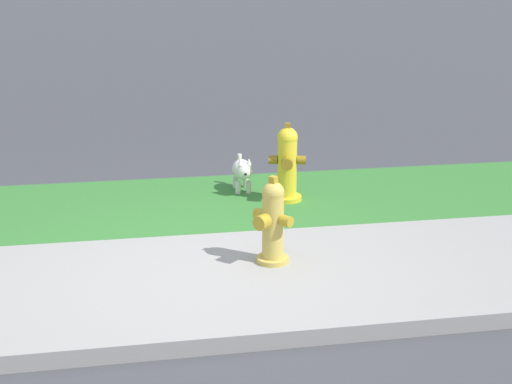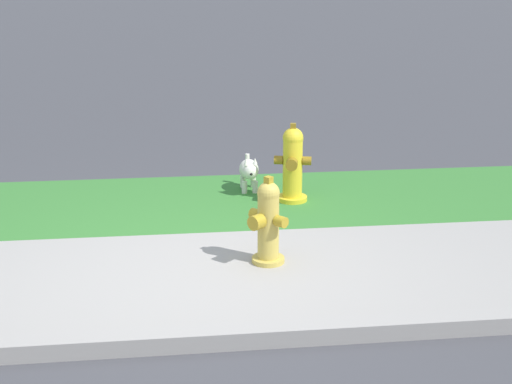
% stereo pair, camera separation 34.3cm
% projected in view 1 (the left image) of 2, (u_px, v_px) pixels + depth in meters
% --- Properties ---
extents(ground_plane, '(120.00, 120.00, 0.00)m').
position_uv_depth(ground_plane, '(204.00, 280.00, 5.52)').
color(ground_plane, '#424247').
extents(sidewalk_pavement, '(18.00, 1.95, 0.01)m').
position_uv_depth(sidewalk_pavement, '(204.00, 279.00, 5.52)').
color(sidewalk_pavement, '#9E9993').
rests_on(sidewalk_pavement, ground).
extents(grass_verge, '(18.00, 1.89, 0.01)m').
position_uv_depth(grass_verge, '(185.00, 203.00, 7.32)').
color(grass_verge, '#387A33').
rests_on(grass_verge, ground).
extents(street_curb, '(18.00, 0.16, 0.12)m').
position_uv_depth(street_curb, '(221.00, 340.00, 4.51)').
color(street_curb, '#9E9993').
rests_on(street_curb, ground).
extents(fire_hydrant_across_street, '(0.39, 0.36, 0.82)m').
position_uv_depth(fire_hydrant_across_street, '(287.00, 163.00, 7.30)').
color(fire_hydrant_across_street, yellow).
rests_on(fire_hydrant_across_street, ground).
extents(fire_hydrant_far_end, '(0.33, 0.33, 0.74)m').
position_uv_depth(fire_hydrant_far_end, '(272.00, 222.00, 5.74)').
color(fire_hydrant_far_end, gold).
rests_on(fire_hydrant_far_end, ground).
extents(small_white_dog, '(0.22, 0.52, 0.42)m').
position_uv_depth(small_white_dog, '(242.00, 171.00, 7.63)').
color(small_white_dog, silver).
rests_on(small_white_dog, ground).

